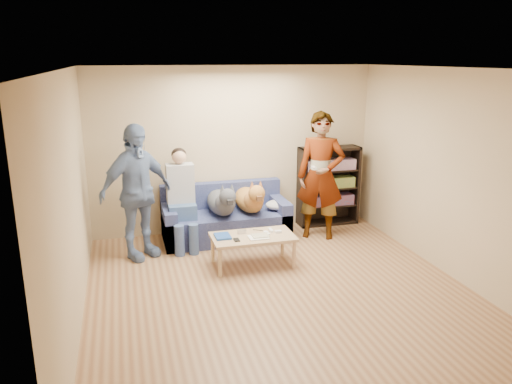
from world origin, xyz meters
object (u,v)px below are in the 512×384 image
object	(u,v)px
person_seated	(181,195)
dog_tan	(250,199)
coffee_table	(253,239)
person_standing_right	(321,176)
camera_silver	(242,232)
dog_gray	(222,202)
bookshelf	(328,184)
notebook_blue	(223,236)
sofa	(225,220)
person_standing_left	(136,192)

from	to	relation	value
person_seated	dog_tan	world-z (taller)	person_seated
person_seated	coffee_table	xyz separation A→B (m)	(0.81, -1.01, -0.40)
person_standing_right	camera_silver	world-z (taller)	person_standing_right
dog_gray	coffee_table	xyz separation A→B (m)	(0.21, -0.97, -0.26)
person_seated	bookshelf	bearing A→B (deg)	8.30
coffee_table	dog_tan	bearing A→B (deg)	77.12
person_standing_right	notebook_blue	world-z (taller)	person_standing_right
camera_silver	notebook_blue	bearing A→B (deg)	-165.96
sofa	dog_tan	distance (m)	0.53
sofa	dog_tan	xyz separation A→B (m)	(0.37, -0.14, 0.35)
person_standing_right	dog_gray	size ratio (longest dim) A/B	1.57
dog_gray	coffee_table	distance (m)	1.02
sofa	dog_gray	size ratio (longest dim) A/B	1.53
person_standing_left	dog_tan	size ratio (longest dim) A/B	1.62
bookshelf	person_seated	bearing A→B (deg)	-171.70
person_standing_right	notebook_blue	bearing A→B (deg)	-129.80
person_standing_right	coffee_table	bearing A→B (deg)	-121.85
notebook_blue	coffee_table	xyz separation A→B (m)	(0.40, -0.05, -0.06)
notebook_blue	bookshelf	world-z (taller)	bookshelf
person_standing_right	sofa	xyz separation A→B (m)	(-1.42, 0.34, -0.69)
camera_silver	bookshelf	xyz separation A→B (m)	(1.78, 1.25, 0.23)
dog_gray	person_standing_right	bearing A→B (deg)	-6.25
coffee_table	bookshelf	size ratio (longest dim) A/B	0.85
person_standing_right	coffee_table	distance (m)	1.63
coffee_table	person_standing_right	bearing A→B (deg)	32.09
sofa	coffee_table	world-z (taller)	sofa
person_seated	person_standing_right	bearing A→B (deg)	-5.69
person_standing_left	sofa	size ratio (longest dim) A/B	0.99
person_standing_right	camera_silver	distance (m)	1.65
person_standing_right	bookshelf	size ratio (longest dim) A/B	1.50
notebook_blue	coffee_table	bearing A→B (deg)	-7.13
dog_gray	bookshelf	distance (m)	1.92
bookshelf	dog_tan	bearing A→B (deg)	-165.54
notebook_blue	bookshelf	bearing A→B (deg)	32.70
notebook_blue	dog_gray	world-z (taller)	dog_gray
notebook_blue	person_standing_left	bearing A→B (deg)	148.23
person_standing_right	bookshelf	distance (m)	0.74
person_seated	person_standing_left	bearing A→B (deg)	-154.45
dog_tan	coffee_table	distance (m)	1.06
notebook_blue	bookshelf	size ratio (longest dim) A/B	0.20
person_standing_left	dog_tan	bearing A→B (deg)	-21.19
notebook_blue	person_seated	world-z (taller)	person_seated
person_standing_right	dog_gray	world-z (taller)	person_standing_right
sofa	coffee_table	size ratio (longest dim) A/B	1.73
notebook_blue	camera_silver	distance (m)	0.29
sofa	person_seated	bearing A→B (deg)	-169.31
person_standing_left	coffee_table	distance (m)	1.71
dog_tan	notebook_blue	bearing A→B (deg)	-123.42
dog_gray	coffee_table	size ratio (longest dim) A/B	1.13
notebook_blue	camera_silver	xyz separation A→B (m)	(0.28, 0.07, 0.01)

